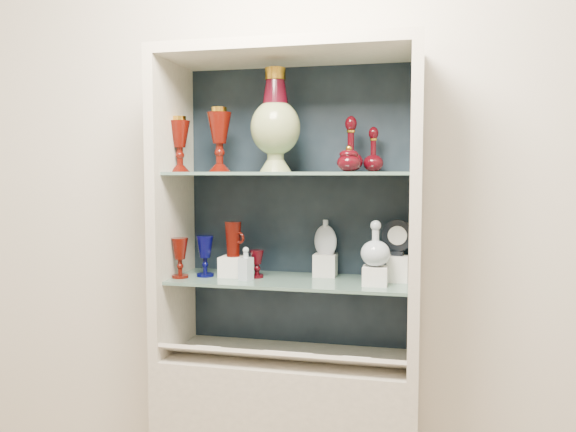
% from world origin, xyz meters
% --- Properties ---
extents(wall_back, '(3.50, 0.02, 2.80)m').
position_xyz_m(wall_back, '(0.00, 1.75, 1.40)').
color(wall_back, silver).
rests_on(wall_back, ground).
extents(cabinet_back_panel, '(0.98, 0.02, 1.15)m').
position_xyz_m(cabinet_back_panel, '(0.00, 1.72, 1.32)').
color(cabinet_back_panel, black).
rests_on(cabinet_back_panel, cabinet_base).
extents(cabinet_side_left, '(0.04, 0.40, 1.15)m').
position_xyz_m(cabinet_side_left, '(-0.48, 1.53, 1.32)').
color(cabinet_side_left, '#BDB4A2').
rests_on(cabinet_side_left, cabinet_base).
extents(cabinet_side_right, '(0.04, 0.40, 1.15)m').
position_xyz_m(cabinet_side_right, '(0.48, 1.53, 1.32)').
color(cabinet_side_right, '#BDB4A2').
rests_on(cabinet_side_right, cabinet_base).
extents(cabinet_top_cap, '(1.00, 0.40, 0.04)m').
position_xyz_m(cabinet_top_cap, '(0.00, 1.53, 1.92)').
color(cabinet_top_cap, '#BDB4A2').
rests_on(cabinet_top_cap, cabinet_side_left).
extents(shelf_lower, '(0.92, 0.34, 0.01)m').
position_xyz_m(shelf_lower, '(0.00, 1.55, 1.04)').
color(shelf_lower, slate).
rests_on(shelf_lower, cabinet_side_left).
extents(shelf_upper, '(0.92, 0.34, 0.01)m').
position_xyz_m(shelf_upper, '(0.00, 1.55, 1.46)').
color(shelf_upper, slate).
rests_on(shelf_upper, cabinet_side_left).
extents(label_ledge, '(0.92, 0.17, 0.09)m').
position_xyz_m(label_ledge, '(0.00, 1.42, 0.78)').
color(label_ledge, '#BDB4A2').
rests_on(label_ledge, cabinet_base).
extents(label_card_0, '(0.10, 0.06, 0.03)m').
position_xyz_m(label_card_0, '(0.08, 1.42, 0.80)').
color(label_card_0, white).
rests_on(label_card_0, label_ledge).
extents(label_card_1, '(0.10, 0.06, 0.03)m').
position_xyz_m(label_card_1, '(-0.28, 1.42, 0.80)').
color(label_card_1, white).
rests_on(label_card_1, label_ledge).
extents(label_card_2, '(0.10, 0.06, 0.03)m').
position_xyz_m(label_card_2, '(0.28, 1.42, 0.80)').
color(label_card_2, white).
rests_on(label_card_2, label_ledge).
extents(label_card_3, '(0.10, 0.06, 0.03)m').
position_xyz_m(label_card_3, '(-0.01, 1.42, 0.80)').
color(label_card_3, white).
rests_on(label_card_3, label_ledge).
extents(pedestal_lamp_left, '(0.10, 0.10, 0.22)m').
position_xyz_m(pedestal_lamp_left, '(-0.44, 1.52, 1.58)').
color(pedestal_lamp_left, '#4E0D06').
rests_on(pedestal_lamp_left, shelf_upper).
extents(pedestal_lamp_right, '(0.10, 0.10, 0.25)m').
position_xyz_m(pedestal_lamp_right, '(-0.28, 1.53, 1.60)').
color(pedestal_lamp_right, '#4E0D06').
rests_on(pedestal_lamp_right, shelf_upper).
extents(enamel_urn, '(0.20, 0.20, 0.39)m').
position_xyz_m(enamel_urn, '(-0.05, 1.51, 1.67)').
color(enamel_urn, '#124E17').
rests_on(enamel_urn, shelf_upper).
extents(ruby_decanter_a, '(0.12, 0.12, 0.24)m').
position_xyz_m(ruby_decanter_a, '(0.23, 1.60, 1.59)').
color(ruby_decanter_a, '#41050C').
rests_on(ruby_decanter_a, shelf_upper).
extents(ruby_decanter_b, '(0.08, 0.08, 0.19)m').
position_xyz_m(ruby_decanter_b, '(0.32, 1.63, 1.56)').
color(ruby_decanter_b, '#41050C').
rests_on(ruby_decanter_b, shelf_upper).
extents(lidded_bowl, '(0.10, 0.10, 0.10)m').
position_xyz_m(lidded_bowl, '(0.24, 1.50, 1.52)').
color(lidded_bowl, '#41050C').
rests_on(lidded_bowl, shelf_upper).
extents(cobalt_goblet, '(0.09, 0.09, 0.16)m').
position_xyz_m(cobalt_goblet, '(-0.34, 1.53, 1.13)').
color(cobalt_goblet, '#010242').
rests_on(cobalt_goblet, shelf_lower).
extents(ruby_goblet_tall, '(0.08, 0.08, 0.16)m').
position_xyz_m(ruby_goblet_tall, '(-0.43, 1.48, 1.13)').
color(ruby_goblet_tall, '#4E0D06').
rests_on(ruby_goblet_tall, shelf_lower).
extents(ruby_goblet_small, '(0.06, 0.06, 0.11)m').
position_xyz_m(ruby_goblet_small, '(-0.13, 1.55, 1.10)').
color(ruby_goblet_small, '#41050C').
rests_on(ruby_goblet_small, shelf_lower).
extents(riser_ruby_pitcher, '(0.10, 0.10, 0.08)m').
position_xyz_m(riser_ruby_pitcher, '(-0.23, 1.56, 1.09)').
color(riser_ruby_pitcher, silver).
rests_on(riser_ruby_pitcher, shelf_lower).
extents(ruby_pitcher, '(0.12, 0.10, 0.14)m').
position_xyz_m(ruby_pitcher, '(-0.23, 1.56, 1.20)').
color(ruby_pitcher, '#4E0D06').
rests_on(ruby_pitcher, riser_ruby_pitcher).
extents(clear_square_bottle, '(0.06, 0.06, 0.13)m').
position_xyz_m(clear_square_bottle, '(-0.16, 1.49, 1.11)').
color(clear_square_bottle, '#A6B6C3').
rests_on(clear_square_bottle, shelf_lower).
extents(riser_flat_flask, '(0.09, 0.09, 0.09)m').
position_xyz_m(riser_flat_flask, '(0.13, 1.65, 1.09)').
color(riser_flat_flask, silver).
rests_on(riser_flat_flask, shelf_lower).
extents(flat_flask, '(0.11, 0.08, 0.14)m').
position_xyz_m(flat_flask, '(0.13, 1.65, 1.21)').
color(flat_flask, silver).
rests_on(flat_flask, riser_flat_flask).
extents(riser_clear_round_decanter, '(0.09, 0.09, 0.07)m').
position_xyz_m(riser_clear_round_decanter, '(0.34, 1.50, 1.08)').
color(riser_clear_round_decanter, silver).
rests_on(riser_clear_round_decanter, shelf_lower).
extents(clear_round_decanter, '(0.14, 0.14, 0.16)m').
position_xyz_m(clear_round_decanter, '(0.34, 1.50, 1.20)').
color(clear_round_decanter, '#A6B6C3').
rests_on(clear_round_decanter, riser_clear_round_decanter).
extents(riser_cameo_medallion, '(0.08, 0.08, 0.10)m').
position_xyz_m(riser_cameo_medallion, '(0.42, 1.59, 1.10)').
color(riser_cameo_medallion, silver).
rests_on(riser_cameo_medallion, shelf_lower).
extents(cameo_medallion, '(0.13, 0.06, 0.14)m').
position_xyz_m(cameo_medallion, '(0.42, 1.59, 1.22)').
color(cameo_medallion, black).
rests_on(cameo_medallion, riser_cameo_medallion).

